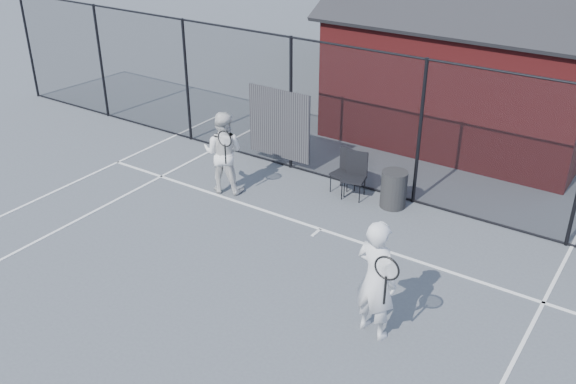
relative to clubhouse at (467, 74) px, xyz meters
The scene contains 9 objects.
ground 9.16m from the clubhouse, 93.18° to the right, with size 80.00×80.00×0.00m, color #494D53.
court_lines 10.46m from the clubhouse, 92.77° to the right, with size 11.02×18.00×0.01m.
fence 4.09m from the clubhouse, 101.37° to the right, with size 22.04×3.00×3.00m.
clubhouse is the anchor object (origin of this frame).
player_front 8.32m from the clubhouse, 78.37° to the right, with size 0.88×0.69×1.88m.
player_back 6.52m from the clubhouse, 117.93° to the right, with size 1.03×0.91×1.75m.
chair_left 4.64m from the clubhouse, 101.93° to the right, with size 0.43×0.45×0.90m, color black.
chair_right 4.69m from the clubhouse, 97.85° to the right, with size 0.45×0.47×0.94m, color black.
waste_bin 4.57m from the clubhouse, 86.99° to the right, with size 0.52×0.52×0.76m, color black.
Camera 1 is at (5.29, -6.05, 6.20)m, focal length 40.00 mm.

